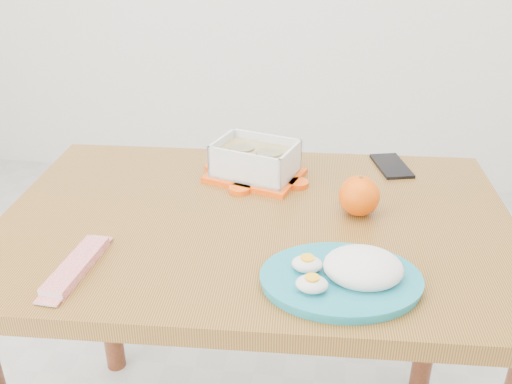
# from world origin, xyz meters

# --- Properties ---
(dining_table) EXTENTS (1.13, 0.79, 0.75)m
(dining_table) POSITION_xyz_m (0.05, -0.01, 0.64)
(dining_table) COLOR olive
(dining_table) RESTS_ON ground
(food_container) EXTENTS (0.25, 0.21, 0.09)m
(food_container) POSITION_xyz_m (0.02, 0.18, 0.79)
(food_container) COLOR #FF4E07
(food_container) RESTS_ON dining_table
(orange_fruit) EXTENTS (0.09, 0.09, 0.09)m
(orange_fruit) POSITION_xyz_m (0.27, 0.04, 0.79)
(orange_fruit) COLOR orange
(orange_fruit) RESTS_ON dining_table
(rice_plate) EXTENTS (0.31, 0.31, 0.08)m
(rice_plate) POSITION_xyz_m (0.25, -0.22, 0.77)
(rice_plate) COLOR teal
(rice_plate) RESTS_ON dining_table
(candy_bar) EXTENTS (0.06, 0.18, 0.02)m
(candy_bar) POSITION_xyz_m (-0.24, -0.25, 0.76)
(candy_bar) COLOR red
(candy_bar) RESTS_ON dining_table
(smartphone) EXTENTS (0.11, 0.16, 0.01)m
(smartphone) POSITION_xyz_m (0.35, 0.30, 0.75)
(smartphone) COLOR black
(smartphone) RESTS_ON dining_table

